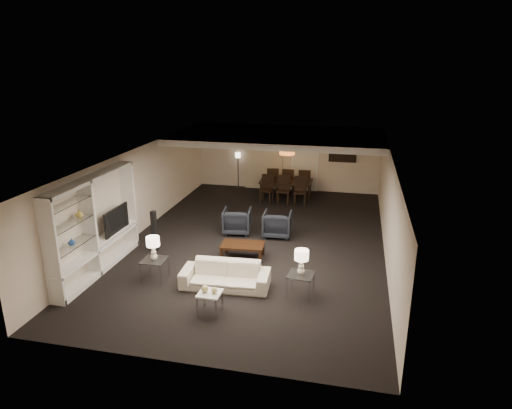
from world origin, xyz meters
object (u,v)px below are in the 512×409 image
Objects in this scene: armchair_right at (277,224)px; dining_table at (286,190)px; chair_nm at (283,190)px; floor_lamp at (238,171)px; chair_fl at (273,180)px; sofa at (225,275)px; chair_fr at (305,182)px; armchair_left at (237,221)px; chair_nl at (266,189)px; television at (112,220)px; floor_speaker at (154,231)px; vase_blue at (72,242)px; coffee_table at (243,251)px; marble_table at (210,302)px; chair_fm at (289,181)px; table_lamp_left at (153,248)px; pendant_light at (287,151)px; table_lamp_right at (301,262)px; vase_amber at (79,214)px; side_table_left at (155,270)px; side_table_right at (301,285)px.

armchair_right is 3.71m from dining_table.
floor_lamp is at bearing 138.63° from chair_nm.
chair_nm is at bearing 107.29° from chair_fl.
chair_fr is (0.87, 7.65, 0.21)m from sofa.
armchair_left is 0.43× the size of dining_table.
sofa is at bearing -81.53° from chair_nl.
television reaches higher than floor_speaker.
vase_blue is 0.09× the size of dining_table.
sofa is 7.00m from dining_table.
vase_blue reaches higher than coffee_table.
chair_nm is at bearing 86.79° from coffee_table.
vase_blue is 9.41m from chair_fr.
chair_fl is (2.85, 6.78, -0.57)m from television.
chair_fm is at bearing 88.26° from marble_table.
sofa is at bearing 0.00° from table_lamp_left.
pendant_light is 3.02m from floor_lamp.
chair_fl is (-0.33, 7.65, 0.21)m from sofa.
table_lamp_left is (-1.10, -3.30, 0.42)m from armchair_left.
table_lamp_left is 0.39× the size of floor_lamp.
table_lamp_right is 1.24× the size of marble_table.
marble_table is at bearing -93.07° from pendant_light.
television is at bearing -130.54° from floor_speaker.
vase_amber is 0.19× the size of chair_fl.
pendant_light is 3.34m from armchair_right.
side_table_left reaches higher than coffee_table.
floor_speaker is (-2.80, -4.69, -1.36)m from pendant_light.
sofa is 1.70m from side_table_left.
dining_table is (1.97, 7.00, 0.08)m from side_table_left.
table_lamp_left reaches higher than marble_table.
dining_table is at bearing -29.37° from television.
television is at bearing -112.01° from chair_nl.
vase_amber reaches higher than side_table_right.
chair_fl is at bearing 79.35° from floor_speaker.
vase_amber is at bearing -107.62° from chair_nl.
chair_fr is (0.47, 1.40, -1.42)m from pendant_light.
floor_speaker is (-0.70, 1.55, 0.31)m from side_table_left.
chair_fl and chair_fm have the same top height.
television is at bearing 35.44° from armchair_left.
side_table_right is (2.30, -3.30, -0.11)m from armchair_left.
chair_nl and chair_nm have the same top height.
sofa reaches higher than marble_table.
chair_fl is (0.00, 1.30, 0.00)m from chair_nl.
side_table_left is at bearing 63.73° from armchair_left.
television reaches higher than side_table_left.
pendant_light is 0.64× the size of armchair_left.
table_lamp_right is 7.79m from chair_fm.
vase_blue is 0.17× the size of chair_nm.
armchair_right is 4.36m from chair_fm.
chair_nl is at bearing -47.77° from floor_lamp.
dining_table is at bearing 43.26° from chair_fr.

